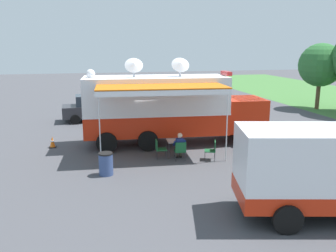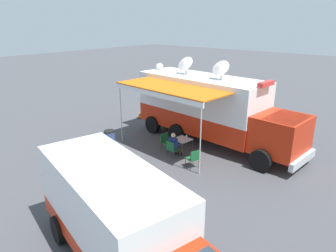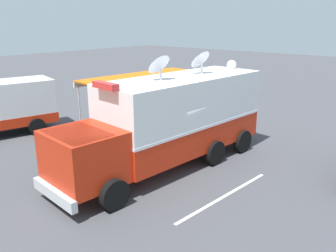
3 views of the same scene
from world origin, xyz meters
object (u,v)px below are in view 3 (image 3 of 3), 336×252
at_px(folding_chair_beside_table, 145,134).
at_px(traffic_cone, 252,127).
at_px(trash_bin, 156,118).
at_px(folding_chair_spare_by_truck, 97,143).
at_px(seated_responder, 127,134).
at_px(folding_table, 136,136).
at_px(folding_chair_at_table, 124,136).
at_px(water_bottle, 136,134).
at_px(command_truck, 170,118).

bearing_deg(folding_chair_beside_table, traffic_cone, -121.32).
distance_m(folding_chair_beside_table, trash_bin, 2.95).
distance_m(folding_chair_spare_by_truck, seated_responder, 1.47).
xyz_separation_m(folding_table, folding_chair_at_table, (0.80, 0.00, -0.16)).
xyz_separation_m(water_bottle, seated_responder, (0.75, -0.16, -0.18)).
xyz_separation_m(folding_chair_spare_by_truck, traffic_cone, (-3.71, -7.16, -0.23)).
relative_size(water_bottle, folding_chair_beside_table, 0.26).
bearing_deg(folding_chair_at_table, folding_chair_spare_by_truck, 81.97).
bearing_deg(folding_table, folding_chair_beside_table, -72.83).
distance_m(command_truck, water_bottle, 2.31).
height_order(folding_table, water_bottle, water_bottle).
relative_size(folding_chair_beside_table, folding_chair_spare_by_truck, 1.00).
relative_size(folding_chair_at_table, folding_chair_beside_table, 1.00).
relative_size(folding_table, water_bottle, 3.83).
relative_size(folding_table, trash_bin, 0.94).
relative_size(water_bottle, seated_responder, 0.18).
distance_m(command_truck, trash_bin, 5.58).
bearing_deg(command_truck, water_bottle, -1.93).
xyz_separation_m(water_bottle, trash_bin, (2.00, -3.50, -0.38)).
bearing_deg(folding_table, trash_bin, -60.85).
height_order(water_bottle, traffic_cone, water_bottle).
height_order(folding_chair_spare_by_truck, seated_responder, seated_responder).
bearing_deg(folding_chair_beside_table, folding_table, 107.17).
relative_size(trash_bin, traffic_cone, 1.57).
height_order(folding_chair_at_table, trash_bin, trash_bin).
height_order(command_truck, folding_table, command_truck).
bearing_deg(seated_responder, folding_chair_spare_by_truck, 74.58).
xyz_separation_m(folding_chair_beside_table, folding_chair_spare_by_truck, (0.74, 2.28, 0.00)).
xyz_separation_m(seated_responder, trash_bin, (1.25, -3.35, -0.20)).
bearing_deg(folding_table, folding_chair_spare_by_truck, 55.00).
height_order(water_bottle, folding_chair_at_table, water_bottle).
relative_size(command_truck, traffic_cone, 16.64).
distance_m(trash_bin, traffic_cone, 5.16).
bearing_deg(folding_chair_spare_by_truck, seated_responder, -105.42).
relative_size(command_truck, folding_chair_at_table, 11.09).
relative_size(folding_chair_beside_table, trash_bin, 0.96).
relative_size(command_truck, folding_chair_spare_by_truck, 11.09).
bearing_deg(water_bottle, command_truck, 178.07).
xyz_separation_m(folding_table, water_bottle, (-0.14, 0.17, 0.16)).
distance_m(folding_chair_at_table, trash_bin, 3.50).
bearing_deg(trash_bin, traffic_cone, -152.29).
distance_m(command_truck, folding_table, 2.52).
relative_size(folding_chair_at_table, trash_bin, 0.96).
relative_size(command_truck, folding_chair_beside_table, 11.09).
distance_m(command_truck, folding_chair_at_table, 3.30).
xyz_separation_m(water_bottle, folding_chair_at_table, (0.94, -0.17, -0.32)).
bearing_deg(folding_table, traffic_cone, -115.29).
bearing_deg(water_bottle, folding_chair_at_table, -10.34).
bearing_deg(seated_responder, folding_table, -178.51).
xyz_separation_m(folding_chair_beside_table, seated_responder, (0.35, 0.87, 0.14)).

